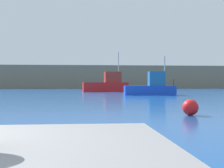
{
  "coord_description": "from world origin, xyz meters",
  "views": [
    {
      "loc": [
        2.29,
        -2.75,
        1.28
      ],
      "look_at": [
        4.44,
        20.61,
        1.19
      ],
      "focal_mm": 49.48,
      "sensor_mm": 36.0,
      "label": 1
    }
  ],
  "objects": [
    {
      "name": "fishing_boat_blue",
      "position": [
        9.4,
        29.16,
        0.82
      ],
      "size": [
        5.37,
        1.78,
        4.13
      ],
      "rotation": [
        0.0,
        0.0,
        -0.03
      ],
      "color": "blue",
      "rests_on": "ground"
    },
    {
      "name": "hillside_backdrop",
      "position": [
        0.0,
        74.89,
        2.64
      ],
      "size": [
        140.0,
        16.57,
        5.27
      ],
      "primitive_type": "cube",
      "color": "#7F755B",
      "rests_on": "ground"
    },
    {
      "name": "mooring_buoy",
      "position": [
        6.45,
        8.98,
        0.32
      ],
      "size": [
        0.64,
        0.64,
        0.64
      ],
      "primitive_type": "sphere",
      "color": "red",
      "rests_on": "ground"
    },
    {
      "name": "fishing_boat_red",
      "position": [
        5.66,
        41.48,
        1.04
      ],
      "size": [
        6.58,
        2.5,
        5.7
      ],
      "rotation": [
        0.0,
        0.0,
        0.09
      ],
      "color": "red",
      "rests_on": "ground"
    }
  ]
}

